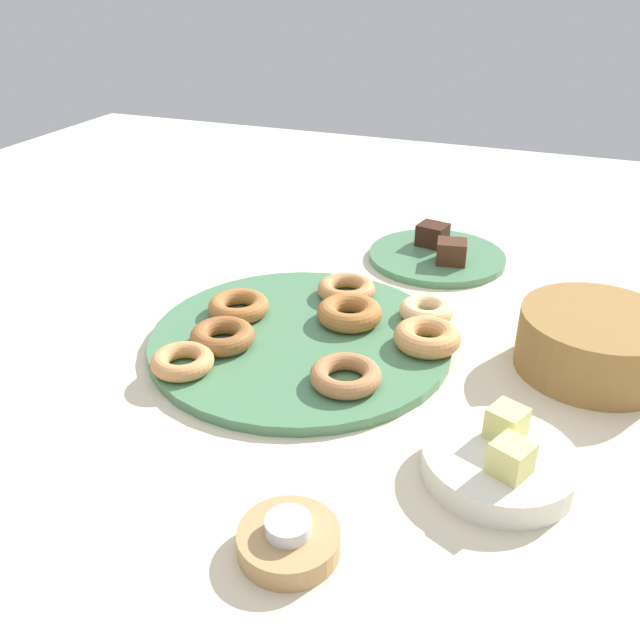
{
  "coord_description": "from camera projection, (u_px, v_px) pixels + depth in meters",
  "views": [
    {
      "loc": [
        0.77,
        0.33,
        0.5
      ],
      "look_at": [
        0.0,
        0.03,
        0.04
      ],
      "focal_mm": 38.27,
      "sensor_mm": 36.0,
      "label": 1
    }
  ],
  "objects": [
    {
      "name": "donut_6",
      "position": [
        239.0,
        306.0,
        1.02
      ],
      "size": [
        0.13,
        0.13,
        0.03
      ],
      "primitive_type": "torus",
      "rotation": [
        0.0,
        0.0,
        0.96
      ],
      "color": "#AD6B33",
      "rests_on": "donut_plate"
    },
    {
      "name": "cake_plate",
      "position": [
        437.0,
        257.0,
        1.23
      ],
      "size": [
        0.24,
        0.24,
        0.01
      ],
      "primitive_type": "cylinder",
      "color": "#4C7F56",
      "rests_on": "ground_plane"
    },
    {
      "name": "melon_chunk_right",
      "position": [
        511.0,
        458.0,
        0.68
      ],
      "size": [
        0.05,
        0.05,
        0.04
      ],
      "primitive_type": "cube",
      "rotation": [
        0.0,
        0.0,
        -0.44
      ],
      "color": "#DBD67A",
      "rests_on": "fruit_bowl"
    },
    {
      "name": "donut_3",
      "position": [
        222.0,
        336.0,
        0.94
      ],
      "size": [
        0.13,
        0.13,
        0.03
      ],
      "primitive_type": "torus",
      "rotation": [
        0.0,
        0.0,
        0.79
      ],
      "color": "#995B2D",
      "rests_on": "donut_plate"
    },
    {
      "name": "donut_7",
      "position": [
        182.0,
        361.0,
        0.88
      ],
      "size": [
        0.11,
        0.11,
        0.02
      ],
      "primitive_type": "torus",
      "rotation": [
        0.0,
        0.0,
        5.84
      ],
      "color": "tan",
      "rests_on": "donut_plate"
    },
    {
      "name": "donut_2",
      "position": [
        346.0,
        289.0,
        1.07
      ],
      "size": [
        0.13,
        0.13,
        0.02
      ],
      "primitive_type": "torus",
      "rotation": [
        0.0,
        0.0,
        3.83
      ],
      "color": "#C6844C",
      "rests_on": "donut_plate"
    },
    {
      "name": "ground_plane",
      "position": [
        300.0,
        344.0,
        0.97
      ],
      "size": [
        2.4,
        2.4,
        0.0
      ],
      "primitive_type": "plane",
      "color": "beige"
    },
    {
      "name": "donut_1",
      "position": [
        346.0,
        375.0,
        0.85
      ],
      "size": [
        0.13,
        0.13,
        0.02
      ],
      "primitive_type": "torus",
      "rotation": [
        0.0,
        0.0,
        5.57
      ],
      "color": "#B27547",
      "rests_on": "donut_plate"
    },
    {
      "name": "brownie_near",
      "position": [
        432.0,
        235.0,
        1.25
      ],
      "size": [
        0.05,
        0.06,
        0.04
      ],
      "primitive_type": "cube",
      "rotation": [
        0.0,
        0.0,
        -0.2
      ],
      "color": "#381E14",
      "rests_on": "cake_plate"
    },
    {
      "name": "donut_4",
      "position": [
        427.0,
        337.0,
        0.93
      ],
      "size": [
        0.11,
        0.11,
        0.03
      ],
      "primitive_type": "torus",
      "rotation": [
        0.0,
        0.0,
        6.12
      ],
      "color": "tan",
      "rests_on": "donut_plate"
    },
    {
      "name": "brownie_far",
      "position": [
        451.0,
        252.0,
        1.18
      ],
      "size": [
        0.05,
        0.06,
        0.04
      ],
      "primitive_type": "cube",
      "rotation": [
        0.0,
        0.0,
        0.18
      ],
      "color": "#472819",
      "rests_on": "cake_plate"
    },
    {
      "name": "donut_0",
      "position": [
        349.0,
        313.0,
        0.99
      ],
      "size": [
        0.1,
        0.1,
        0.03
      ],
      "primitive_type": "torus",
      "rotation": [
        0.0,
        0.0,
        3.22
      ],
      "color": "#AD6B33",
      "rests_on": "donut_plate"
    },
    {
      "name": "basket",
      "position": [
        595.0,
        343.0,
        0.9
      ],
      "size": [
        0.21,
        0.21,
        0.08
      ],
      "primitive_type": "cylinder",
      "rotation": [
        0.0,
        0.0,
        3.2
      ],
      "color": "olive",
      "rests_on": "ground_plane"
    },
    {
      "name": "donut_5",
      "position": [
        426.0,
        310.0,
        1.0
      ],
      "size": [
        0.1,
        0.1,
        0.03
      ],
      "primitive_type": "torus",
      "rotation": [
        0.0,
        0.0,
        5.04
      ],
      "color": "#EABC84",
      "rests_on": "donut_plate"
    },
    {
      "name": "fruit_bowl",
      "position": [
        499.0,
        464.0,
        0.72
      ],
      "size": [
        0.16,
        0.16,
        0.03
      ],
      "primitive_type": "cylinder",
      "color": "silver",
      "rests_on": "ground_plane"
    },
    {
      "name": "donut_plate",
      "position": [
        300.0,
        339.0,
        0.97
      ],
      "size": [
        0.43,
        0.43,
        0.01
      ],
      "primitive_type": "cylinder",
      "color": "#4C7F56",
      "rests_on": "ground_plane"
    },
    {
      "name": "tealight",
      "position": [
        288.0,
        526.0,
        0.62
      ],
      "size": [
        0.04,
        0.04,
        0.01
      ],
      "primitive_type": "cylinder",
      "color": "silver",
      "rests_on": "candle_holder"
    },
    {
      "name": "melon_chunk_left",
      "position": [
        507.0,
        423.0,
        0.73
      ],
      "size": [
        0.05,
        0.05,
        0.04
      ],
      "primitive_type": "cube",
      "rotation": [
        0.0,
        0.0,
        -0.39
      ],
      "color": "#DBD67A",
      "rests_on": "fruit_bowl"
    },
    {
      "name": "candle_holder",
      "position": [
        289.0,
        541.0,
        0.63
      ],
      "size": [
        0.1,
        0.1,
        0.02
      ],
      "primitive_type": "cylinder",
      "color": "tan",
      "rests_on": "ground_plane"
    }
  ]
}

